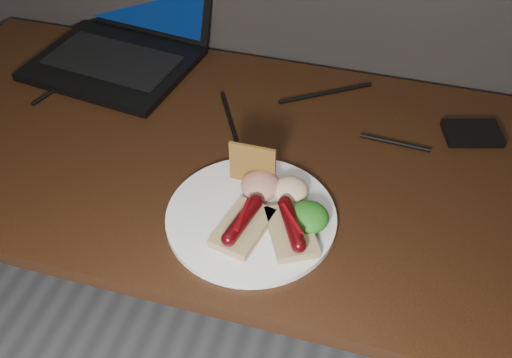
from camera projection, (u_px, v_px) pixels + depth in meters
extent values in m
cube|color=black|center=(216.00, 154.00, 1.14)|extent=(1.40, 0.70, 0.03)
cube|color=black|center=(53.00, 145.00, 1.74)|extent=(0.05, 0.05, 0.72)
cube|color=black|center=(497.00, 235.00, 1.48)|extent=(0.05, 0.05, 0.72)
cube|color=black|center=(113.00, 64.00, 1.34)|extent=(0.39, 0.33, 0.02)
cube|color=black|center=(112.00, 60.00, 1.33)|extent=(0.32, 0.19, 0.00)
cube|color=black|center=(472.00, 133.00, 1.16)|extent=(0.13, 0.10, 0.02)
cylinder|color=black|center=(229.00, 118.00, 1.20)|extent=(0.09, 0.16, 0.01)
cylinder|color=black|center=(326.00, 93.00, 1.26)|extent=(0.19, 0.13, 0.01)
cylinder|color=black|center=(395.00, 143.00, 1.14)|extent=(0.14, 0.02, 0.01)
cylinder|color=black|center=(67.00, 82.00, 1.29)|extent=(0.07, 0.19, 0.01)
cylinder|color=white|center=(251.00, 217.00, 0.99)|extent=(0.31, 0.31, 0.01)
cube|color=tan|center=(243.00, 228.00, 0.96)|extent=(0.09, 0.13, 0.02)
cylinder|color=#4B0509|center=(243.00, 220.00, 0.94)|extent=(0.04, 0.10, 0.02)
sphere|color=#4B0509|center=(228.00, 239.00, 0.91)|extent=(0.02, 0.02, 0.02)
sphere|color=#4B0509|center=(256.00, 201.00, 0.97)|extent=(0.03, 0.02, 0.02)
cylinder|color=#610408|center=(243.00, 215.00, 0.93)|extent=(0.01, 0.07, 0.01)
cube|color=tan|center=(291.00, 232.00, 0.95)|extent=(0.11, 0.13, 0.02)
cylinder|color=#4B0509|center=(292.00, 223.00, 0.94)|extent=(0.07, 0.10, 0.02)
sphere|color=#4B0509|center=(299.00, 245.00, 0.90)|extent=(0.03, 0.02, 0.02)
sphere|color=#4B0509|center=(285.00, 203.00, 0.97)|extent=(0.03, 0.02, 0.02)
cylinder|color=#610408|center=(292.00, 218.00, 0.93)|extent=(0.05, 0.06, 0.01)
cube|color=#9F6D2B|center=(252.00, 164.00, 1.02)|extent=(0.09, 0.01, 0.08)
ellipsoid|color=#185811|center=(308.00, 217.00, 0.96)|extent=(0.07, 0.07, 0.04)
ellipsoid|color=maroon|center=(261.00, 185.00, 1.01)|extent=(0.07, 0.07, 0.04)
ellipsoid|color=beige|center=(290.00, 190.00, 1.01)|extent=(0.06, 0.06, 0.04)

